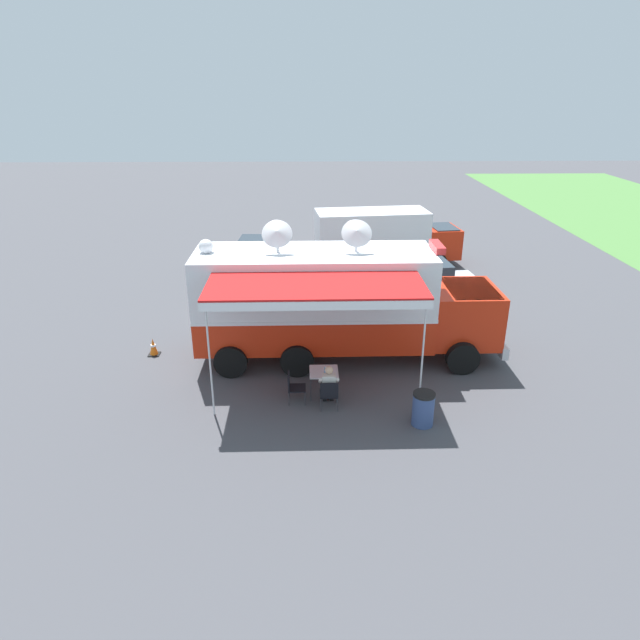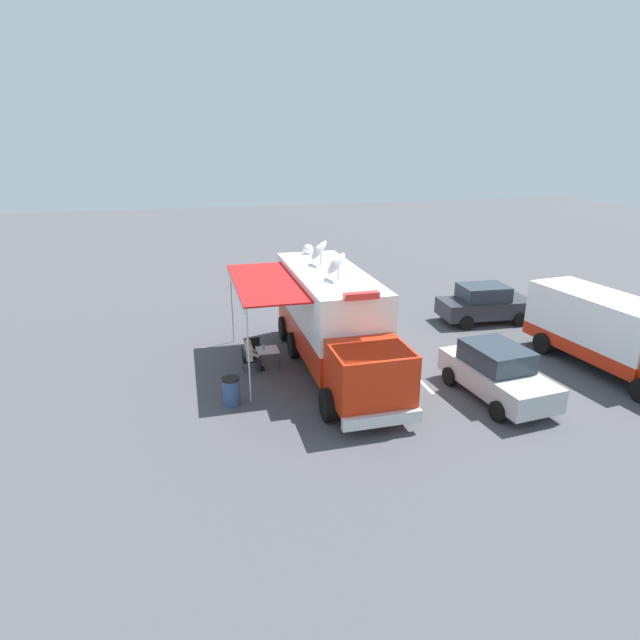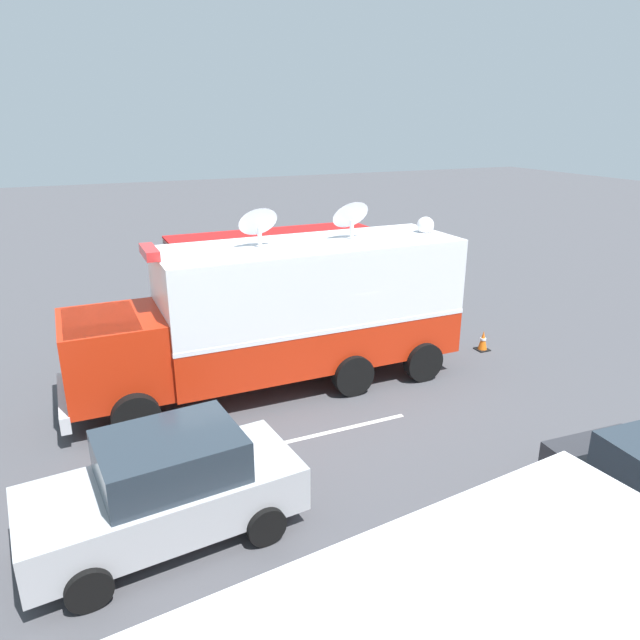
{
  "view_description": "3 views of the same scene",
  "coord_description": "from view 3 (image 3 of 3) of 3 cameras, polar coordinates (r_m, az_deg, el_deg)",
  "views": [
    {
      "loc": [
        16.05,
        -0.17,
        8.07
      ],
      "look_at": [
        0.9,
        0.16,
        1.66
      ],
      "focal_mm": 31.14,
      "sensor_mm": 36.0,
      "label": 1
    },
    {
      "loc": [
        4.85,
        17.88,
        8.04
      ],
      "look_at": [
        0.31,
        -0.04,
        1.62
      ],
      "focal_mm": 29.12,
      "sensor_mm": 36.0,
      "label": 2
    },
    {
      "loc": [
        -12.45,
        5.25,
        6.32
      ],
      "look_at": [
        1.31,
        -0.82,
        1.03
      ],
      "focal_mm": 32.61,
      "sensor_mm": 36.0,
      "label": 3
    }
  ],
  "objects": [
    {
      "name": "folding_chair_beside_table",
      "position": [
        17.31,
        -2.56,
        -0.25
      ],
      "size": [
        0.48,
        0.48,
        0.87
      ],
      "color": "black",
      "rests_on": "ground"
    },
    {
      "name": "command_truck",
      "position": [
        13.97,
        -3.75,
        1.08
      ],
      "size": [
        4.9,
        9.51,
        4.53
      ],
      "color": "red",
      "rests_on": "ground"
    },
    {
      "name": "folding_table",
      "position": [
        16.64,
        -4.81,
        -0.54
      ],
      "size": [
        0.81,
        0.81,
        0.73
      ],
      "color": "silver",
      "rests_on": "ground"
    },
    {
      "name": "trash_bin",
      "position": [
        17.59,
        -14.19,
        -0.72
      ],
      "size": [
        0.57,
        0.57,
        0.91
      ],
      "color": "#384C7F",
      "rests_on": "ground"
    },
    {
      "name": "seated_responder",
      "position": [
        17.16,
        -5.85,
        -0.02
      ],
      "size": [
        0.66,
        0.55,
        1.25
      ],
      "color": "silver",
      "rests_on": "ground"
    },
    {
      "name": "ground_plane",
      "position": [
        14.92,
        -0.84,
        -5.7
      ],
      "size": [
        100.0,
        100.0,
        0.0
      ],
      "primitive_type": "plane",
      "color": "#47474C"
    },
    {
      "name": "water_bottle",
      "position": [
        16.71,
        -5.13,
        0.12
      ],
      "size": [
        0.07,
        0.07,
        0.22
      ],
      "color": "#4C99D8",
      "rests_on": "folding_table"
    },
    {
      "name": "folding_chair_at_table",
      "position": [
        17.38,
        -6.03,
        -0.26
      ],
      "size": [
        0.48,
        0.48,
        0.87
      ],
      "color": "black",
      "rests_on": "ground"
    },
    {
      "name": "car_far_corner",
      "position": [
        9.66,
        -14.88,
        -15.67
      ],
      "size": [
        2.33,
        4.36,
        1.76
      ],
      "color": "#B2B5BA",
      "rests_on": "ground"
    },
    {
      "name": "traffic_cone",
      "position": [
        17.18,
        15.7,
        -1.98
      ],
      "size": [
        0.36,
        0.36,
        0.58
      ],
      "color": "black",
      "rests_on": "ground"
    },
    {
      "name": "lot_stripe",
      "position": [
        12.31,
        -1.62,
        -11.51
      ],
      "size": [
        0.15,
        4.8,
        0.01
      ],
      "primitive_type": "cube",
      "rotation": [
        0.0,
        0.0,
        0.01
      ],
      "color": "silver",
      "rests_on": "ground"
    }
  ]
}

